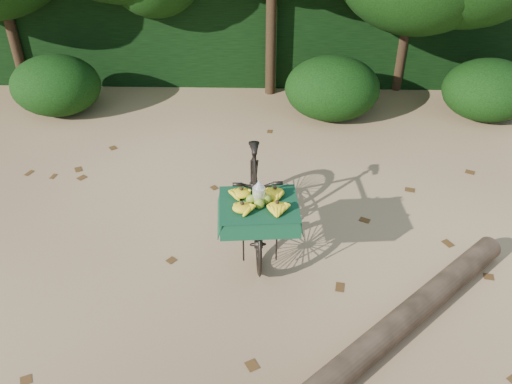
{
  "coord_description": "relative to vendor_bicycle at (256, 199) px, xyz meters",
  "views": [
    {
      "loc": [
        0.48,
        -3.85,
        4.11
      ],
      "look_at": [
        0.36,
        0.71,
        0.94
      ],
      "focal_mm": 38.0,
      "sensor_mm": 36.0,
      "label": 1
    }
  ],
  "objects": [
    {
      "name": "bush_clumps",
      "position": [
        0.15,
        3.19,
        -0.11
      ],
      "size": [
        8.8,
        1.7,
        0.9
      ],
      "primitive_type": null,
      "color": "black",
      "rests_on": "ground"
    },
    {
      "name": "leaf_litter",
      "position": [
        -0.35,
        -0.46,
        -0.56
      ],
      "size": [
        7.0,
        7.3,
        0.01
      ],
      "primitive_type": null,
      "color": "#4D3014",
      "rests_on": "ground"
    },
    {
      "name": "hedge_backdrop",
      "position": [
        -0.35,
        5.19,
        0.34
      ],
      "size": [
        26.0,
        1.8,
        1.8
      ],
      "primitive_type": "cube",
      "color": "black",
      "rests_on": "ground"
    },
    {
      "name": "fallen_log",
      "position": [
        1.33,
        -1.47,
        -0.43
      ],
      "size": [
        2.8,
        2.63,
        0.26
      ],
      "primitive_type": "cylinder",
      "rotation": [
        1.57,
        0.0,
        -0.82
      ],
      "color": "brown",
      "rests_on": "ground"
    },
    {
      "name": "vendor_bicycle",
      "position": [
        0.0,
        0.0,
        0.0
      ],
      "size": [
        0.84,
        1.89,
        1.11
      ],
      "rotation": [
        0.0,
        0.0,
        0.08
      ],
      "color": "black",
      "rests_on": "ground"
    },
    {
      "name": "ground",
      "position": [
        -0.35,
        -1.11,
        -0.56
      ],
      "size": [
        80.0,
        80.0,
        0.0
      ],
      "primitive_type": "plane",
      "color": "tan",
      "rests_on": "ground"
    }
  ]
}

